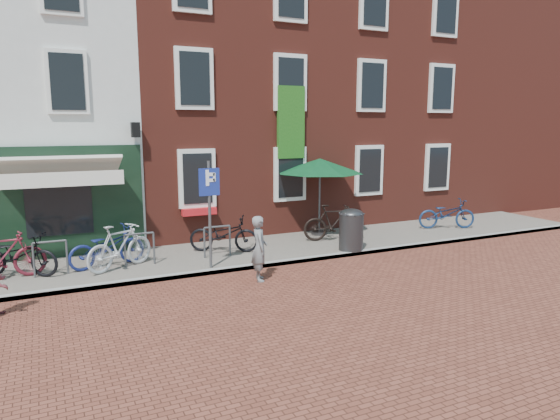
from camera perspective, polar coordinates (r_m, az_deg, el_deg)
name	(u,v)px	position (r m, az deg, el deg)	size (l,w,h in m)	color
ground	(214,275)	(12.20, -7.54, -7.27)	(80.00, 80.00, 0.00)	brown
sidewalk	(232,254)	(13.87, -5.51, -4.94)	(24.00, 3.00, 0.10)	slate
building_brick_mid	(204,84)	(19.01, -8.65, 13.99)	(6.00, 8.00, 10.00)	maroon
building_brick_right	(344,89)	(21.53, 7.27, 13.51)	(6.00, 8.00, 10.00)	maroon
filler_right	(461,104)	(25.58, 19.87, 11.28)	(7.00, 8.00, 9.00)	maroon
litter_bin	(351,227)	(14.01, 8.09, -1.96)	(0.67, 0.67, 1.23)	#323234
parking_sign	(209,198)	(12.06, -8.01, 1.30)	(0.50, 0.07, 2.60)	#4C4C4F
parasol	(320,163)	(15.65, 4.56, 5.34)	(2.71, 2.71, 2.50)	#4C4C4F
woman	(259,248)	(11.50, -2.35, -4.37)	(0.55, 0.36, 1.50)	slate
bicycle_0	(18,255)	(12.98, -27.58, -4.56)	(0.66, 1.88, 0.99)	black
bicycle_1	(2,256)	(12.84, -29.04, -4.58)	(0.52, 1.83, 1.10)	maroon
bicycle_2	(107,247)	(12.99, -19.03, -3.97)	(0.66, 1.88, 0.99)	navy
bicycle_3	(120,247)	(12.67, -17.71, -3.98)	(0.52, 1.83, 1.10)	#B7B7B9
bicycle_4	(224,234)	(13.78, -6.41, -2.72)	(0.66, 1.88, 0.99)	black
bicycle_5	(334,223)	(15.07, 6.12, -1.43)	(0.52, 1.83, 1.10)	black
bicycle_6	(447,214)	(17.66, 18.39, -0.41)	(0.66, 1.88, 0.99)	navy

